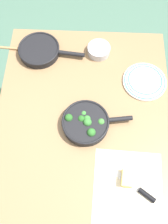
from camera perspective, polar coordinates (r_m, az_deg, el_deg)
ground_plane at (r=2.04m, az=0.00°, el=-9.11°), size 14.00×14.00×0.00m
dining_table_red at (r=1.40m, az=0.00°, el=-1.84°), size 1.11×0.92×0.77m
skillet_broccoli at (r=1.26m, az=0.44°, el=-2.49°), size 0.24×0.36×0.07m
skillet_eggs at (r=1.52m, az=-10.06°, el=13.72°), size 0.24×0.39×0.05m
wooden_spoon at (r=1.57m, az=-14.89°, el=13.80°), size 0.05×0.41×0.02m
parchment_sheet at (r=1.23m, az=10.00°, el=-16.90°), size 0.37×0.33×0.00m
grater_knife at (r=1.23m, az=12.47°, el=-16.93°), size 0.16×0.21×0.02m
cheese_block at (r=1.21m, az=9.86°, el=-14.71°), size 0.08×0.06×0.05m
dinner_plate_stack at (r=1.43m, az=13.73°, el=6.93°), size 0.24×0.24×0.03m
prep_bowl_steel at (r=1.50m, az=3.40°, el=13.97°), size 0.13×0.13×0.05m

